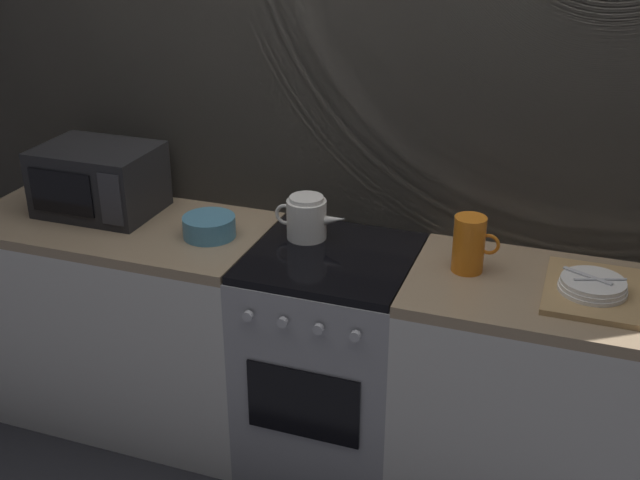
% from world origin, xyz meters
% --- Properties ---
extents(ground_plane, '(8.00, 8.00, 0.00)m').
position_xyz_m(ground_plane, '(0.00, 0.00, 0.00)').
color(ground_plane, '#2D2D33').
extents(back_wall, '(3.60, 0.05, 2.40)m').
position_xyz_m(back_wall, '(0.00, 0.32, 1.20)').
color(back_wall, '#A39989').
rests_on(back_wall, ground_plane).
extents(counter_left, '(1.20, 0.60, 0.90)m').
position_xyz_m(counter_left, '(-0.90, 0.00, 0.45)').
color(counter_left, silver).
rests_on(counter_left, ground_plane).
extents(stove_unit, '(0.60, 0.63, 0.90)m').
position_xyz_m(stove_unit, '(-0.00, -0.00, 0.45)').
color(stove_unit, '#9E9EA3').
rests_on(stove_unit, ground_plane).
extents(counter_right, '(1.20, 0.60, 0.90)m').
position_xyz_m(counter_right, '(0.90, 0.00, 0.45)').
color(counter_right, silver).
rests_on(counter_right, ground_plane).
extents(microwave, '(0.46, 0.35, 0.27)m').
position_xyz_m(microwave, '(-1.01, 0.07, 1.04)').
color(microwave, black).
rests_on(microwave, counter_left).
extents(kettle, '(0.28, 0.15, 0.17)m').
position_xyz_m(kettle, '(-0.13, 0.11, 0.98)').
color(kettle, white).
rests_on(kettle, stove_unit).
extents(mixing_bowl, '(0.20, 0.20, 0.08)m').
position_xyz_m(mixing_bowl, '(-0.49, -0.01, 0.94)').
color(mixing_bowl, teal).
rests_on(mixing_bowl, counter_left).
extents(pitcher, '(0.16, 0.11, 0.20)m').
position_xyz_m(pitcher, '(0.49, 0.04, 1.00)').
color(pitcher, orange).
rests_on(pitcher, counter_right).
extents(dish_pile, '(0.30, 0.40, 0.07)m').
position_xyz_m(dish_pile, '(0.90, -0.00, 0.92)').
color(dish_pile, tan).
rests_on(dish_pile, counter_right).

